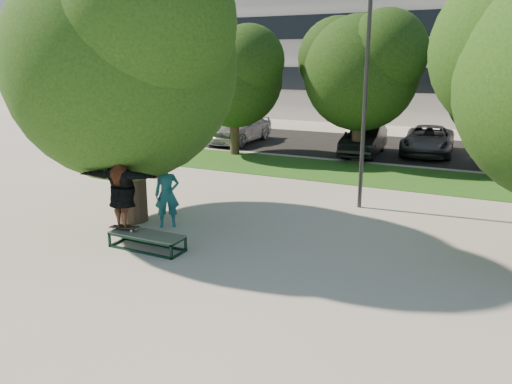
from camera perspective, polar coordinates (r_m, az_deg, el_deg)
The scene contains 15 objects.
ground at distance 11.03m, azimuth -0.22°, elevation -7.70°, with size 120.00×120.00×0.00m, color gray.
grass_strip at distance 19.41m, azimuth 15.14°, elevation 1.73°, with size 30.00×4.00×0.02m, color #234B15.
asphalt_strip at distance 25.87m, azimuth 15.88°, elevation 4.82°, with size 40.00×8.00×0.01m, color black.
tree_left at distance 13.51m, azimuth -15.13°, elevation 15.16°, with size 6.96×5.95×7.12m.
bg_tree_left at distance 23.06m, azimuth -2.61°, elevation 13.54°, with size 5.28×4.51×5.77m.
bg_tree_mid at distance 21.93m, azimuth 11.79°, elevation 13.94°, with size 5.76×4.92×6.24m.
bg_tree_right at distance 20.70m, azimuth 26.51°, elevation 11.25°, with size 5.04×4.31×5.43m.
lamppost at distance 14.59m, azimuth 12.35°, elevation 10.25°, with size 0.25×0.15×6.11m.
office_building at distance 41.78m, azimuth 18.24°, elevation 19.25°, with size 30.00×14.12×16.00m.
grind_box at distance 11.80m, azimuth -12.35°, elevation -5.53°, with size 1.80×0.60×0.38m.
skater_rig at distance 11.89m, azimuth -15.08°, elevation -0.18°, with size 2.03×0.93×1.68m.
bystander at distance 13.10m, azimuth -10.13°, elevation -0.24°, with size 0.64×0.42×1.75m, color #1C646A.
car_silver_a at distance 26.61m, azimuth -1.87°, elevation 7.42°, with size 1.95×4.83×1.65m, color #B8B8BD.
car_dark at distance 23.57m, azimuth 12.21°, elevation 5.85°, with size 1.48×4.25×1.40m, color black.
car_grey at distance 24.59m, azimuth 19.06°, elevation 5.62°, with size 2.18×4.72×1.31m, color #505055.
Camera 1 is at (4.56, -9.11, 4.21)m, focal length 35.00 mm.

